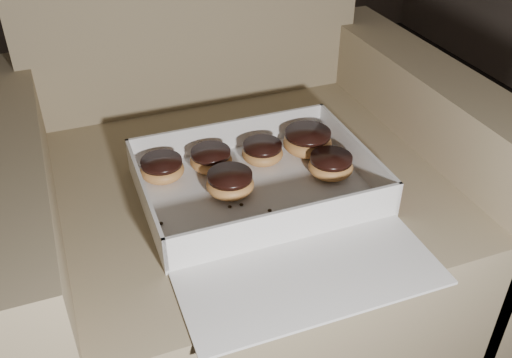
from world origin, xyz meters
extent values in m
cube|color=#8B7A58|center=(0.58, 0.68, 0.21)|extent=(0.73, 0.73, 0.42)
cube|color=#8B7A58|center=(0.18, 0.68, 0.28)|extent=(0.12, 0.73, 0.57)
cube|color=#8B7A58|center=(0.97, 0.68, 0.28)|extent=(0.12, 0.73, 0.57)
cube|color=silver|center=(0.57, 0.59, 0.43)|extent=(0.39, 0.30, 0.01)
cube|color=silver|center=(0.57, 0.74, 0.46)|extent=(0.39, 0.01, 0.06)
cube|color=silver|center=(0.57, 0.45, 0.46)|extent=(0.39, 0.01, 0.06)
cube|color=silver|center=(0.38, 0.59, 0.46)|extent=(0.01, 0.29, 0.06)
cube|color=silver|center=(0.76, 0.59, 0.46)|extent=(0.01, 0.29, 0.06)
cube|color=#C85056|center=(0.77, 0.59, 0.46)|extent=(0.00, 0.29, 0.05)
cube|color=silver|center=(0.57, 0.37, 0.43)|extent=(0.39, 0.17, 0.01)
ellipsoid|color=#DB8E4C|center=(0.70, 0.67, 0.46)|extent=(0.09, 0.09, 0.04)
cylinder|color=black|center=(0.70, 0.67, 0.47)|extent=(0.09, 0.09, 0.01)
ellipsoid|color=#DB8E4C|center=(0.52, 0.59, 0.45)|extent=(0.08, 0.08, 0.04)
cylinder|color=black|center=(0.52, 0.59, 0.47)|extent=(0.08, 0.08, 0.01)
ellipsoid|color=#DB8E4C|center=(0.61, 0.67, 0.45)|extent=(0.08, 0.08, 0.04)
cylinder|color=black|center=(0.61, 0.67, 0.47)|extent=(0.07, 0.07, 0.01)
ellipsoid|color=#DB8E4C|center=(0.52, 0.68, 0.45)|extent=(0.08, 0.08, 0.04)
cylinder|color=black|center=(0.52, 0.68, 0.47)|extent=(0.07, 0.07, 0.01)
ellipsoid|color=#DB8E4C|center=(0.71, 0.58, 0.45)|extent=(0.08, 0.08, 0.04)
cylinder|color=black|center=(0.71, 0.58, 0.47)|extent=(0.08, 0.08, 0.01)
ellipsoid|color=#DB8E4C|center=(0.43, 0.68, 0.45)|extent=(0.08, 0.08, 0.04)
cylinder|color=black|center=(0.43, 0.68, 0.47)|extent=(0.07, 0.07, 0.01)
ellipsoid|color=black|center=(0.39, 0.56, 0.44)|extent=(0.01, 0.01, 0.00)
ellipsoid|color=black|center=(0.57, 0.52, 0.44)|extent=(0.01, 0.01, 0.00)
ellipsoid|color=black|center=(0.51, 0.56, 0.44)|extent=(0.01, 0.01, 0.00)
ellipsoid|color=black|center=(0.53, 0.56, 0.44)|extent=(0.01, 0.01, 0.00)
ellipsoid|color=black|center=(0.75, 0.46, 0.44)|extent=(0.01, 0.01, 0.00)
camera|label=1|loc=(0.28, -0.16, 1.02)|focal=40.00mm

